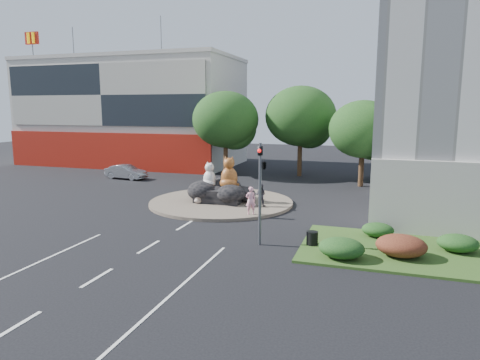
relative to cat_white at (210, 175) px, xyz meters
The scene contains 22 objects.
ground 10.16m from the cat_white, 85.23° to the right, with size 120.00×120.00×0.00m, color black.
roundabout_island 2.10m from the cat_white, ahead, with size 10.00×10.00×0.20m, color brown.
rock_plinth 1.61m from the cat_white, ahead, with size 3.20×2.60×0.90m, color black, non-canonical shape.
shophouse_block 25.22m from the cat_white, 133.67° to the left, with size 25.20×12.30×17.40m.
grass_verge 14.71m from the cat_white, 28.35° to the right, with size 10.00×6.00×0.12m, color #2A4C19.
tree_left 12.94m from the cat_white, 104.33° to the left, with size 6.46×6.46×8.27m.
tree_mid 15.09m from the cat_white, 74.59° to the left, with size 6.84×6.84×8.76m.
tree_right 14.41m from the cat_white, 45.70° to the left, with size 5.70×5.70×7.30m.
hedge_near_green 13.35m from the cat_white, 42.23° to the right, with size 2.00×1.60×0.90m, color #113815.
hedge_red 14.72m from the cat_white, 32.72° to the right, with size 2.20×1.76×0.99m, color #441912.
hedge_mid_green 16.23m from the cat_white, 23.42° to the right, with size 1.80×1.44×0.81m, color #113815.
hedge_back_green 12.53m from the cat_white, 24.33° to the right, with size 1.60×1.28×0.72m, color #113815.
traffic_light 10.02m from the cat_white, 53.22° to the right, with size 0.44×1.24×5.00m.
street_lamp 14.01m from the cat_white, ahead, with size 2.34×0.22×8.06m.
cat_white is the anchor object (origin of this frame).
cat_tabby 1.42m from the cat_white, ahead, with size 1.36×1.18×2.26m, color #B07724, non-canonical shape.
kitten_calico 1.76m from the cat_white, 109.18° to the right, with size 0.61×0.53×1.02m, color beige, non-canonical shape.
kitten_white 3.71m from the cat_white, 16.52° to the right, with size 0.55×0.47×0.91m, color silver, non-canonical shape.
pedestrian_pink 4.96m from the cat_white, 37.05° to the right, with size 0.62×0.41×1.71m, color pink.
pedestrian_dark 4.07m from the cat_white, ahead, with size 0.73×0.57×1.49m, color #222129.
parked_car 13.60m from the cat_white, 147.76° to the left, with size 1.42×4.07×1.34m, color #96989D.
litter_bin 11.29m from the cat_white, 41.86° to the right, with size 0.56×0.56×0.65m, color black.
Camera 1 is at (10.32, -17.47, 6.63)m, focal length 32.00 mm.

